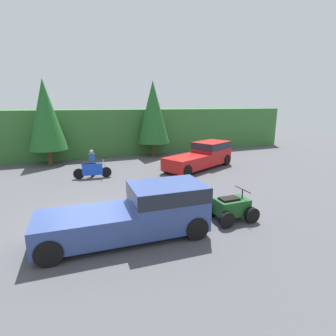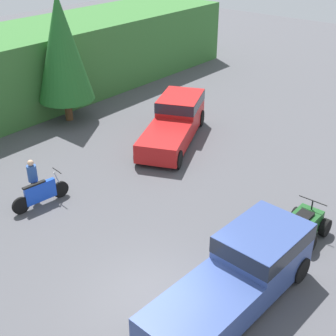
% 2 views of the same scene
% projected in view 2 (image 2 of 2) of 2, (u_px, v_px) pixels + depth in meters
% --- Properties ---
extents(ground_plane, '(80.00, 80.00, 0.00)m').
position_uv_depth(ground_plane, '(155.00, 298.00, 13.42)').
color(ground_plane, '#4C4C51').
extents(tree_mid_left, '(2.88, 2.88, 6.55)m').
position_uv_depth(tree_mid_left, '(62.00, 48.00, 23.13)').
color(tree_mid_left, brown).
rests_on(tree_mid_left, ground_plane).
extents(pickup_truck_red, '(6.13, 4.17, 1.81)m').
position_uv_depth(pickup_truck_red, '(175.00, 119.00, 22.55)').
color(pickup_truck_red, red).
rests_on(pickup_truck_red, ground_plane).
extents(pickup_truck_second, '(5.82, 2.30, 1.81)m').
position_uv_depth(pickup_truck_second, '(243.00, 270.00, 13.02)').
color(pickup_truck_second, '#334784').
rests_on(pickup_truck_second, ground_plane).
extents(dirt_bike, '(2.33, 0.60, 1.20)m').
position_uv_depth(dirt_bike, '(41.00, 193.00, 17.46)').
color(dirt_bike, black).
rests_on(dirt_bike, ground_plane).
extents(quad_atv, '(1.80, 1.31, 1.23)m').
position_uv_depth(quad_atv, '(303.00, 225.00, 15.72)').
color(quad_atv, black).
rests_on(quad_atv, ground_plane).
extents(rider_person, '(0.47, 0.47, 1.74)m').
position_uv_depth(rider_person, '(33.00, 179.00, 17.53)').
color(rider_person, black).
rests_on(rider_person, ground_plane).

